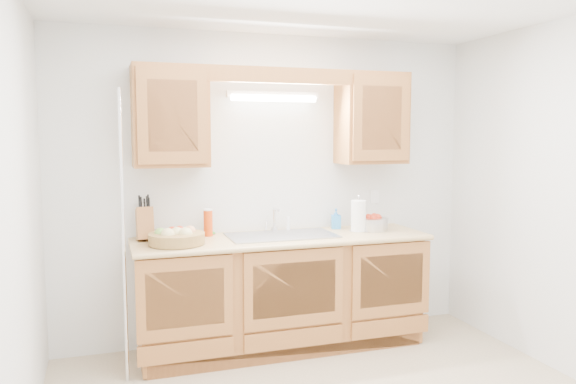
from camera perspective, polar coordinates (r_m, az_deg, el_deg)
name	(u,v)px	position (r m, az deg, el deg)	size (l,w,h in m)	color
room	(344,212)	(3.24, 5.76, -2.00)	(3.52, 3.50, 2.50)	#C1AC8B
base_cabinets	(282,293)	(4.51, -0.62, -10.24)	(2.20, 0.60, 0.86)	#9D622E
countertop	(282,239)	(4.40, -0.57, -4.78)	(2.30, 0.63, 0.04)	tan
upper_cabinet_left	(170,117)	(4.30, -11.90, 7.51)	(0.55, 0.33, 0.75)	#9D622E
upper_cabinet_right	(371,119)	(4.78, 8.48, 7.39)	(0.55, 0.33, 0.75)	#9D622E
valance	(282,75)	(4.35, -0.61, 11.77)	(2.20, 0.05, 0.12)	#9D622E
fluorescent_fixture	(274,96)	(4.55, -1.48, 9.70)	(0.76, 0.08, 0.08)	white
sink	(282,245)	(4.43, -0.65, -5.39)	(0.84, 0.46, 0.36)	#9E9EA3
wire_shelf_pole	(123,238)	(3.93, -16.38, -4.51)	(0.03, 0.03, 2.00)	silver
outlet_plate	(375,196)	(5.00, 8.79, -0.44)	(0.08, 0.01, 0.12)	white
fruit_basket	(177,237)	(4.14, -11.25, -4.49)	(0.51, 0.51, 0.13)	olive
knife_block	(145,223)	(4.36, -14.34, -3.11)	(0.13, 0.20, 0.35)	#9D622E
orange_canister	(208,222)	(4.43, -8.12, -3.08)	(0.09, 0.09, 0.21)	#CB3C0B
soap_bottle	(336,219)	(4.76, 4.89, -2.71)	(0.08, 0.08, 0.17)	#2A83D4
sponge	(208,234)	(4.51, -8.13, -4.21)	(0.11, 0.08, 0.02)	#CC333F
paper_towel	(358,216)	(4.61, 7.17, -2.47)	(0.16, 0.16, 0.31)	silver
apple_bowl	(372,223)	(4.72, 8.55, -3.13)	(0.34, 0.34, 0.14)	silver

